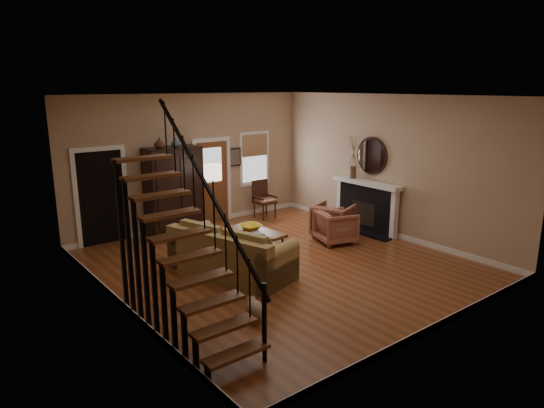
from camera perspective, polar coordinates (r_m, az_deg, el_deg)
room at (r=10.55m, az=-6.79°, el=2.86°), size 7.00×7.33×3.30m
staircase at (r=6.80m, az=-10.34°, el=-2.61°), size 0.94×2.80×3.20m
fireplace at (r=12.03m, az=11.14°, el=0.32°), size 0.33×1.95×2.30m
armoire at (r=11.70m, az=-11.47°, el=1.49°), size 1.30×0.60×2.10m
vase_a at (r=11.27m, az=-13.12°, el=7.00°), size 0.24×0.24×0.25m
vase_b at (r=11.44m, az=-11.29°, el=7.10°), size 0.20×0.20×0.21m
sofa at (r=9.17m, az=-4.80°, el=-5.67°), size 1.67×2.57×0.89m
coffee_table at (r=10.27m, az=-2.25°, el=-4.60°), size 0.91×1.39×0.50m
bowl at (r=10.32m, az=-2.53°, el=-2.72°), size 0.45×0.45×0.11m
books at (r=9.88m, az=-1.81°, el=-3.62°), size 0.24×0.33×0.06m
armchair_left at (r=11.08m, az=7.53°, el=-2.68°), size 1.01×1.00×0.74m
armchair_right at (r=11.52m, az=7.18°, el=-1.92°), size 1.10×1.09×0.78m
floor_lamp at (r=11.16m, az=-6.88°, el=0.17°), size 0.47×0.47×1.76m
side_chair at (r=12.97m, az=-0.86°, el=0.52°), size 0.54×0.54×1.02m
dog at (r=7.56m, az=-2.05°, el=-12.38°), size 0.39×0.50×0.32m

